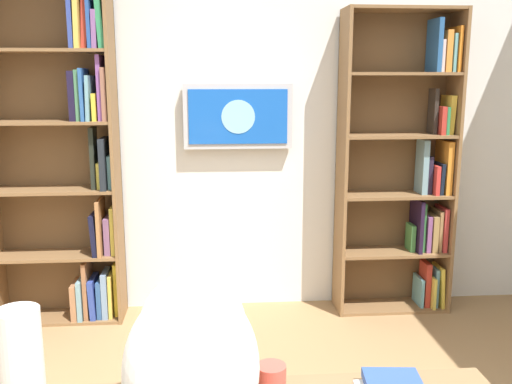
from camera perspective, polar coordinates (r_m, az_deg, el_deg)
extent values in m
cube|color=silver|center=(3.84, -2.96, 7.82)|extent=(4.52, 0.06, 2.70)
cube|color=brown|center=(4.02, 19.20, 2.63)|extent=(0.02, 0.28, 2.04)
cube|color=brown|center=(3.78, 8.74, 2.62)|extent=(0.02, 0.28, 2.04)
cube|color=brown|center=(4.01, 13.53, 2.94)|extent=(0.77, 0.01, 2.04)
cube|color=brown|center=(4.16, 13.44, -11.25)|extent=(0.73, 0.27, 0.02)
cube|color=brown|center=(4.02, 13.71, -5.92)|extent=(0.73, 0.27, 0.02)
cube|color=brown|center=(3.92, 13.99, -0.28)|extent=(0.73, 0.27, 0.02)
cube|color=brown|center=(3.86, 14.28, 5.60)|extent=(0.73, 0.27, 0.02)
cube|color=brown|center=(3.84, 14.58, 11.60)|extent=(0.73, 0.27, 0.02)
cube|color=brown|center=(3.87, 14.90, 17.59)|extent=(0.73, 0.27, 0.02)
cube|color=yellow|center=(4.20, 18.10, -9.00)|extent=(0.04, 0.18, 0.29)
cube|color=#5E919C|center=(4.19, 17.67, -9.13)|extent=(0.02, 0.15, 0.27)
cube|color=gold|center=(4.20, 17.24, -9.46)|extent=(0.02, 0.23, 0.22)
cube|color=#B03326|center=(4.17, 16.85, -8.89)|extent=(0.04, 0.15, 0.31)
cube|color=#65A3AF|center=(4.19, 16.23, -9.60)|extent=(0.02, 0.18, 0.20)
cube|color=#B03432|center=(4.09, 18.35, -3.51)|extent=(0.03, 0.20, 0.30)
cube|color=olive|center=(4.09, 17.92, -3.64)|extent=(0.02, 0.18, 0.29)
cube|color=olive|center=(4.07, 17.42, -3.91)|extent=(0.04, 0.19, 0.25)
cube|color=#7A4679|center=(4.06, 16.86, -3.94)|extent=(0.03, 0.18, 0.25)
cube|color=#35783D|center=(4.04, 16.40, -3.31)|extent=(0.03, 0.17, 0.34)
cube|color=black|center=(4.02, 16.05, -3.22)|extent=(0.03, 0.22, 0.36)
cube|color=#428140|center=(4.03, 15.48, -4.46)|extent=(0.03, 0.13, 0.19)
cube|color=orange|center=(4.01, 18.61, 2.47)|extent=(0.04, 0.23, 0.36)
cube|color=black|center=(3.99, 18.09, 1.37)|extent=(0.03, 0.17, 0.21)
cube|color=red|center=(3.99, 17.52, 1.31)|extent=(0.03, 0.23, 0.20)
cube|color=#221B2E|center=(3.97, 17.06, 1.73)|extent=(0.03, 0.14, 0.25)
cube|color=#6E94A0|center=(3.95, 16.58, 2.52)|extent=(0.04, 0.16, 0.37)
cube|color=gold|center=(3.98, 18.96, 7.49)|extent=(0.05, 0.17, 0.26)
cube|color=#2B7846|center=(3.95, 18.57, 6.94)|extent=(0.02, 0.18, 0.18)
cube|color=#AD2E25|center=(3.93, 18.19, 6.98)|extent=(0.03, 0.18, 0.18)
cube|color=#2B241F|center=(3.93, 17.60, 7.86)|extent=(0.03, 0.12, 0.30)
cube|color=orange|center=(3.97, 19.56, 13.53)|extent=(0.02, 0.22, 0.29)
cube|color=#5E9D9F|center=(3.96, 19.12, 13.23)|extent=(0.02, 0.21, 0.24)
cube|color=orange|center=(3.93, 18.69, 13.43)|extent=(0.04, 0.17, 0.26)
cube|color=beige|center=(3.93, 18.12, 13.04)|extent=(0.02, 0.18, 0.21)
cube|color=#26558E|center=(3.92, 17.75, 14.04)|extent=(0.03, 0.21, 0.34)
cube|color=brown|center=(3.72, -14.15, 3.60)|extent=(0.02, 0.28, 2.21)
cube|color=brown|center=(3.94, -19.64, 3.69)|extent=(0.83, 0.01, 2.21)
cube|color=brown|center=(4.10, -19.08, -11.93)|extent=(0.79, 0.27, 0.02)
cube|color=brown|center=(3.95, -19.49, -6.07)|extent=(0.79, 0.27, 0.02)
cube|color=brown|center=(3.84, -19.93, 0.18)|extent=(0.79, 0.27, 0.02)
cube|color=brown|center=(3.79, -20.38, 6.70)|extent=(0.79, 0.27, 0.02)
cube|color=brown|center=(3.78, -20.86, 13.32)|extent=(0.79, 0.27, 0.02)
cube|color=yellow|center=(3.95, -13.99, -9.49)|extent=(0.03, 0.13, 0.36)
cube|color=gold|center=(3.97, -14.48, -9.99)|extent=(0.02, 0.19, 0.29)
cube|color=#6F8DB0|center=(3.96, -15.02, -9.90)|extent=(0.04, 0.20, 0.31)
cube|color=#2C538A|center=(3.99, -15.50, -10.23)|extent=(0.03, 0.21, 0.25)
cube|color=#2E4298|center=(3.99, -16.16, -10.15)|extent=(0.05, 0.23, 0.27)
cube|color=#945F3E|center=(3.99, -16.76, -9.28)|extent=(0.03, 0.24, 0.39)
cube|color=#6E96A2|center=(4.00, -17.30, -10.18)|extent=(0.03, 0.23, 0.27)
cube|color=#A06D48|center=(4.01, -17.84, -10.34)|extent=(0.04, 0.22, 0.24)
cube|color=gold|center=(3.82, -14.29, -3.70)|extent=(0.02, 0.18, 0.32)
cube|color=slate|center=(3.83, -14.82, -4.25)|extent=(0.04, 0.16, 0.24)
cube|color=#A26D3F|center=(3.81, -15.54, -3.41)|extent=(0.02, 0.23, 0.37)
cube|color=black|center=(3.85, -16.00, -4.04)|extent=(0.05, 0.23, 0.27)
cube|color=#5F9EA7|center=(3.73, -14.57, 2.04)|extent=(0.02, 0.17, 0.22)
cube|color=black|center=(3.73, -15.16, 2.86)|extent=(0.04, 0.23, 0.33)
cube|color=#DBC746|center=(3.75, -15.68, 1.66)|extent=(0.02, 0.12, 0.17)
cube|color=black|center=(3.74, -16.22, 3.35)|extent=(0.03, 0.13, 0.40)
cube|color=#915E49|center=(3.68, -15.05, 9.62)|extent=(0.03, 0.20, 0.33)
cube|color=#7E4990|center=(3.70, -15.49, 10.19)|extent=(0.03, 0.20, 0.40)
cube|color=gold|center=(3.72, -15.93, 8.37)|extent=(0.03, 0.23, 0.17)
cube|color=#6497A6|center=(3.71, -16.54, 9.18)|extent=(0.03, 0.23, 0.28)
cube|color=#2A589B|center=(3.71, -17.08, 9.48)|extent=(0.02, 0.22, 0.32)
cube|color=#447A53|center=(3.74, -17.47, 9.40)|extent=(0.02, 0.22, 0.31)
cube|color=black|center=(3.73, -18.04, 9.31)|extent=(0.04, 0.19, 0.31)
cube|color=#2F8753|center=(3.71, -15.40, 16.13)|extent=(0.05, 0.23, 0.29)
cube|color=#7C518D|center=(3.71, -15.93, 15.58)|extent=(0.03, 0.23, 0.23)
cube|color=#244B93|center=(3.72, -16.54, 16.88)|extent=(0.02, 0.20, 0.40)
cube|color=#BD382B|center=(3.71, -17.00, 16.16)|extent=(0.05, 0.12, 0.31)
cube|color=gold|center=(3.74, -17.58, 16.46)|extent=(0.04, 0.23, 0.36)
cube|color=#304393|center=(3.73, -18.23, 16.47)|extent=(0.03, 0.19, 0.36)
cube|color=#B7B7BC|center=(3.76, -1.86, 7.72)|extent=(0.72, 0.06, 0.43)
cube|color=blue|center=(3.72, -1.83, 7.68)|extent=(0.65, 0.01, 0.36)
cylinder|color=#8CCCEA|center=(3.72, -1.83, 7.68)|extent=(0.22, 0.00, 0.22)
ellipsoid|color=white|center=(1.40, -6.57, -16.93)|extent=(0.32, 0.51, 0.35)
ellipsoid|color=white|center=(1.48, -6.46, -13.31)|extent=(0.27, 0.28, 0.26)
sphere|color=white|center=(1.52, -6.45, -9.87)|extent=(0.14, 0.14, 0.14)
cone|color=white|center=(1.50, -4.97, -7.94)|extent=(0.06, 0.06, 0.08)
cone|color=white|center=(1.50, -8.02, -7.97)|extent=(0.06, 0.06, 0.08)
cone|color=beige|center=(1.49, -4.97, -8.20)|extent=(0.04, 0.04, 0.06)
cone|color=beige|center=(1.49, -8.02, -8.23)|extent=(0.04, 0.04, 0.06)
cylinder|color=white|center=(1.60, -22.84, -15.55)|extent=(0.11, 0.11, 0.28)
cylinder|color=#D84C3F|center=(1.57, 1.56, -18.81)|extent=(0.08, 0.08, 0.10)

